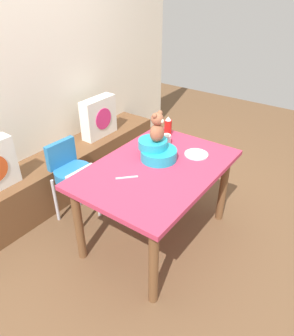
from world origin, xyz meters
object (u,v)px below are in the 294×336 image
(ketchup_bottle, at_px, (168,126))
(coffee_mug, at_px, (166,140))
(highchair, at_px, (72,172))
(dining_table, at_px, (157,177))
(pillow_floral_right, at_px, (99,117))
(infant_seat_teal, at_px, (157,151))
(dinner_plate_near, at_px, (196,154))
(teddy_bear, at_px, (157,128))

(ketchup_bottle, xyz_separation_m, coffee_mug, (-0.17, -0.10, -0.04))
(highchair, bearing_deg, dining_table, -73.13)
(pillow_floral_right, xyz_separation_m, dining_table, (-0.58, -1.18, -0.04))
(dining_table, bearing_deg, coffee_mug, 22.27)
(highchair, distance_m, infant_seat_teal, 0.82)
(pillow_floral_right, relative_size, dining_table, 0.34)
(infant_seat_teal, xyz_separation_m, ketchup_bottle, (0.43, 0.17, 0.02))
(pillow_floral_right, xyz_separation_m, coffee_mug, (-0.21, -1.03, 0.11))
(infant_seat_teal, xyz_separation_m, dinner_plate_near, (0.25, -0.24, -0.07))
(teddy_bear, distance_m, dinner_plate_near, 0.44)
(dining_table, height_order, highchair, highchair)
(dining_table, height_order, coffee_mug, coffee_mug)
(pillow_floral_right, xyz_separation_m, teddy_bear, (-0.47, -1.11, 0.34))
(teddy_bear, bearing_deg, ketchup_bottle, 21.24)
(dining_table, height_order, ketchup_bottle, ketchup_bottle)
(infant_seat_teal, distance_m, dinner_plate_near, 0.35)
(dinner_plate_near, bearing_deg, teddy_bear, 135.69)
(dining_table, distance_m, ketchup_bottle, 0.62)
(infant_seat_teal, height_order, dinner_plate_near, infant_seat_teal)
(highchair, distance_m, ketchup_bottle, 0.98)
(dinner_plate_near, bearing_deg, highchair, 122.12)
(ketchup_bottle, bearing_deg, dinner_plate_near, -114.84)
(infant_seat_teal, relative_size, dinner_plate_near, 1.65)
(ketchup_bottle, bearing_deg, infant_seat_teal, -158.82)
(teddy_bear, relative_size, dinner_plate_near, 1.25)
(pillow_floral_right, xyz_separation_m, dinner_plate_near, (-0.22, -1.34, 0.07))
(highchair, bearing_deg, teddy_bear, -63.89)
(dining_table, bearing_deg, ketchup_bottle, 24.50)
(coffee_mug, relative_size, dinner_plate_near, 0.60)
(dinner_plate_near, bearing_deg, dining_table, 155.15)
(ketchup_bottle, distance_m, dinner_plate_near, 0.46)
(coffee_mug, bearing_deg, pillow_floral_right, 78.55)
(pillow_floral_right, height_order, highchair, pillow_floral_right)
(dining_table, relative_size, teddy_bear, 5.25)
(dining_table, xyz_separation_m, dinner_plate_near, (0.35, -0.16, 0.11))
(teddy_bear, height_order, coffee_mug, teddy_bear)
(coffee_mug, bearing_deg, teddy_bear, -164.38)
(infant_seat_teal, bearing_deg, coffee_mug, 15.51)
(highchair, bearing_deg, pillow_floral_right, 27.23)
(teddy_bear, bearing_deg, dining_table, -143.80)
(infant_seat_teal, bearing_deg, teddy_bear, -90.00)
(dining_table, height_order, infant_seat_teal, infant_seat_teal)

